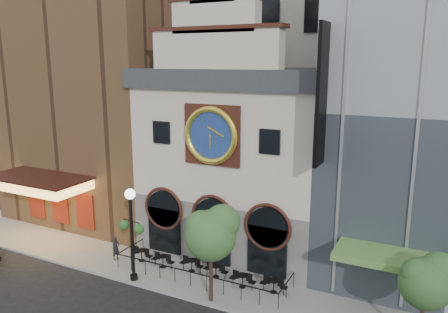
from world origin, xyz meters
The scene contains 15 objects.
ground centered at (0.00, 0.00, 0.00)m, with size 120.00×120.00×0.00m, color black.
sidewalk centered at (0.00, 2.50, 0.07)m, with size 44.00×5.00×0.15m, color gray.
clock_building centered at (0.00, 7.82, 6.69)m, with size 12.60×8.78×18.65m.
theater_building centered at (-13.00, 9.96, 12.60)m, with size 14.00×15.60×25.00m.
cafe_railing centered at (0.00, 2.50, 0.60)m, with size 10.60×2.60×0.90m, color black, non-canonical shape.
bistro_0 centered at (-4.51, 2.60, 0.61)m, with size 1.58×0.68×0.90m.
bistro_1 centered at (-2.78, 2.49, 0.61)m, with size 1.58×0.68×0.90m.
bistro_2 centered at (-0.89, 2.82, 0.61)m, with size 1.58×0.68×0.90m.
bistro_3 centered at (0.78, 2.84, 0.61)m, with size 1.58×0.68×0.90m.
bistro_4 centered at (2.69, 2.47, 0.61)m, with size 1.58×0.68×0.90m.
bistro_5 centered at (4.48, 2.71, 0.61)m, with size 1.58×0.68×0.90m.
pedestrian centered at (-6.16, 2.04, 0.92)m, with size 0.56×0.37×1.54m, color black.
lamppost centered at (-3.42, 0.40, 3.61)m, with size 1.78×0.74×5.59m.
tree_left centered at (1.82, 0.44, 4.12)m, with size 2.81×2.71×5.42m.
tree_right centered at (12.07, 1.10, 3.53)m, with size 2.40×2.31×4.61m.
Camera 1 is at (11.99, -18.35, 12.80)m, focal length 35.00 mm.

